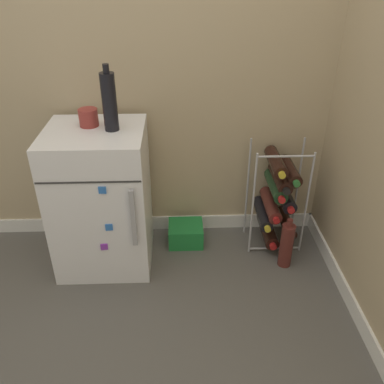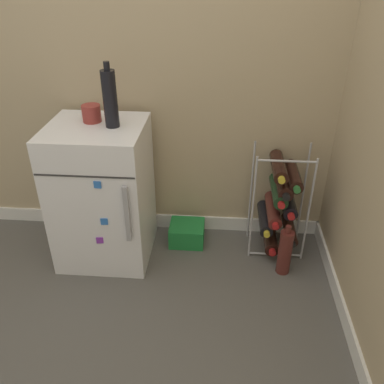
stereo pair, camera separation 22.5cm
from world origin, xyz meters
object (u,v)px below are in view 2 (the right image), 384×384
Objects in this scene: soda_box at (187,233)px; fridge_top_cup at (91,113)px; fridge_top_bottle at (110,98)px; mini_fridge at (103,194)px; loose_bottle_floor at (285,252)px; wine_rack at (279,202)px.

fridge_top_cup is (-0.48, -0.06, 0.77)m from soda_box.
soda_box is 0.65× the size of fridge_top_bottle.
mini_fridge is 1.05m from loose_bottle_floor.
soda_box is (-0.53, 0.01, -0.26)m from wine_rack.
mini_fridge is 0.55m from fridge_top_bottle.
wine_rack is 2.10× the size of loose_bottle_floor.
fridge_top_cup is (-1.01, -0.05, 0.51)m from wine_rack.
fridge_top_cup is at bearing -172.91° from soda_box.
fridge_top_bottle reaches higher than fridge_top_cup.
wine_rack is at bearing 2.59° from fridge_top_cup.
fridge_top_bottle reaches higher than wine_rack.
loose_bottle_floor is (0.03, -0.22, -0.18)m from wine_rack.
fridge_top_bottle reaches higher than loose_bottle_floor.
mini_fridge reaches higher than soda_box.
mini_fridge is at bearing 173.93° from loose_bottle_floor.
wine_rack is at bearing -1.52° from soda_box.
mini_fridge is at bearing -164.84° from soda_box.
fridge_top_cup reaches higher than loose_bottle_floor.
mini_fridge is 0.58m from soda_box.
fridge_top_bottle is at bearing -173.32° from wine_rack.
fridge_top_bottle reaches higher than soda_box.
wine_rack is at bearing 6.32° from mini_fridge.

